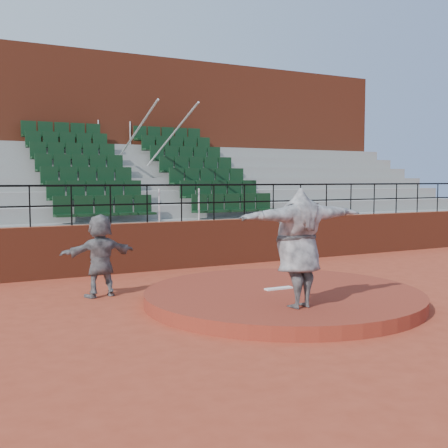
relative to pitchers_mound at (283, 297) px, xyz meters
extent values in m
plane|color=#A03B24|center=(0.00, 0.00, -0.12)|extent=(90.00, 90.00, 0.00)
cylinder|color=maroon|center=(0.00, 0.00, 0.00)|extent=(5.50, 5.50, 0.25)
cube|color=white|center=(0.00, 0.15, 0.14)|extent=(0.60, 0.15, 0.03)
cube|color=maroon|center=(0.00, 5.00, 0.53)|extent=(24.00, 0.30, 1.30)
cylinder|color=black|center=(0.00, 5.00, 2.17)|extent=(24.00, 0.05, 0.05)
cylinder|color=black|center=(0.00, 5.00, 1.68)|extent=(24.00, 0.04, 0.04)
cylinder|color=black|center=(-4.00, 5.00, 1.67)|extent=(0.04, 0.04, 1.00)
cylinder|color=black|center=(-3.00, 5.00, 1.67)|extent=(0.04, 0.04, 1.00)
cylinder|color=black|center=(-2.00, 5.00, 1.67)|extent=(0.04, 0.04, 1.00)
cylinder|color=black|center=(-1.00, 5.00, 1.67)|extent=(0.04, 0.04, 1.00)
cylinder|color=black|center=(0.00, 5.00, 1.67)|extent=(0.04, 0.04, 1.00)
cylinder|color=black|center=(1.00, 5.00, 1.67)|extent=(0.04, 0.04, 1.00)
cylinder|color=black|center=(2.00, 5.00, 1.67)|extent=(0.04, 0.04, 1.00)
cylinder|color=black|center=(3.00, 5.00, 1.67)|extent=(0.04, 0.04, 1.00)
cylinder|color=black|center=(4.00, 5.00, 1.67)|extent=(0.04, 0.04, 1.00)
cylinder|color=black|center=(5.00, 5.00, 1.67)|extent=(0.04, 0.04, 1.00)
cylinder|color=black|center=(6.00, 5.00, 1.67)|extent=(0.04, 0.04, 1.00)
cylinder|color=black|center=(7.00, 5.00, 1.67)|extent=(0.04, 0.04, 1.00)
cylinder|color=black|center=(8.00, 5.00, 1.67)|extent=(0.04, 0.04, 1.00)
cylinder|color=black|center=(9.00, 5.00, 1.67)|extent=(0.04, 0.04, 1.00)
cylinder|color=black|center=(10.00, 5.00, 1.67)|extent=(0.04, 0.04, 1.00)
cube|color=gray|center=(0.00, 5.58, 0.53)|extent=(24.00, 0.85, 1.30)
cube|color=black|center=(-1.98, 5.59, 1.54)|extent=(2.75, 0.48, 0.72)
cube|color=black|center=(1.98, 5.59, 1.54)|extent=(2.75, 0.48, 0.72)
cube|color=gray|center=(0.00, 6.43, 0.73)|extent=(24.00, 0.85, 1.70)
cube|color=black|center=(-1.98, 6.44, 1.94)|extent=(2.75, 0.48, 0.72)
cube|color=black|center=(1.98, 6.44, 1.94)|extent=(2.75, 0.48, 0.72)
cube|color=gray|center=(0.00, 7.28, 0.93)|extent=(24.00, 0.85, 2.10)
cube|color=black|center=(-1.98, 7.29, 2.33)|extent=(2.75, 0.48, 0.72)
cube|color=black|center=(1.98, 7.29, 2.33)|extent=(2.75, 0.48, 0.72)
cube|color=gray|center=(0.00, 8.12, 1.12)|extent=(24.00, 0.85, 2.50)
cube|color=black|center=(-1.98, 8.13, 2.73)|extent=(2.75, 0.48, 0.72)
cube|color=black|center=(1.98, 8.13, 2.73)|extent=(2.75, 0.48, 0.72)
cube|color=gray|center=(0.00, 8.97, 1.33)|extent=(24.00, 0.85, 2.90)
cube|color=black|center=(-1.98, 8.98, 3.14)|extent=(2.75, 0.48, 0.72)
cube|color=black|center=(1.98, 8.98, 3.14)|extent=(2.75, 0.48, 0.72)
cube|color=gray|center=(0.00, 9.82, 1.52)|extent=(24.00, 0.85, 3.30)
cube|color=black|center=(-1.98, 9.83, 3.53)|extent=(2.75, 0.48, 0.72)
cube|color=black|center=(1.98, 9.83, 3.53)|extent=(2.75, 0.48, 0.72)
cube|color=gray|center=(0.00, 10.68, 1.73)|extent=(24.00, 0.85, 3.70)
cube|color=black|center=(-1.98, 10.69, 3.94)|extent=(2.75, 0.48, 0.72)
cube|color=black|center=(1.98, 10.69, 3.94)|extent=(2.75, 0.48, 0.72)
cylinder|color=silver|center=(-0.60, 8.12, 3.28)|extent=(0.06, 5.97, 2.46)
cylinder|color=silver|center=(0.60, 8.12, 3.28)|extent=(0.06, 5.97, 2.46)
cube|color=maroon|center=(0.00, 12.60, 3.43)|extent=(24.00, 3.00, 7.10)
imported|color=black|center=(-0.59, -1.34, 1.16)|extent=(2.57, 0.82, 2.06)
imported|color=black|center=(-3.04, 2.30, 0.74)|extent=(1.66, 0.68, 1.74)
camera|label=1|loc=(-6.19, -9.18, 2.33)|focal=45.00mm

